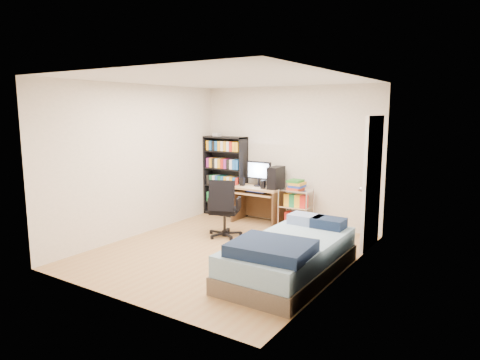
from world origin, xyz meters
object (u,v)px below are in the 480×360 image
Objects in this scene: media_shelf at (225,175)px; computer_desk at (264,191)px; office_chair at (224,218)px; bed at (289,256)px.

media_shelf is 0.98m from computer_desk.
computer_desk reaches higher than office_chair.
computer_desk is (0.95, -0.13, -0.19)m from media_shelf.
media_shelf reaches higher than computer_desk.
bed is (1.67, -0.95, -0.05)m from office_chair.
office_chair is 1.92m from bed.
computer_desk is at bearing 62.53° from office_chair.
office_chair is (-0.11, -1.11, -0.30)m from computer_desk.
media_shelf is 1.68× the size of office_chair.
office_chair is at bearing 150.41° from bed.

